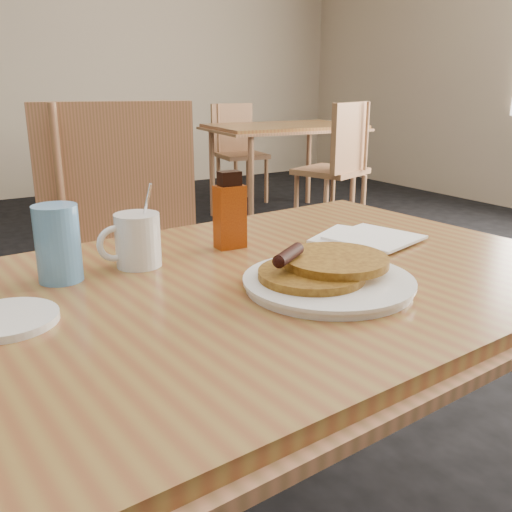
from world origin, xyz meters
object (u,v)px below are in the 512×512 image
at_px(main_table, 259,297).
at_px(chair_neighbor_near, 340,158).
at_px(coffee_mug, 136,239).
at_px(syrup_bottle, 230,213).
at_px(chair_neighbor_far, 237,144).
at_px(pancake_plate, 326,277).
at_px(chair_main_far, 133,247).
at_px(blue_tumbler, 58,243).
at_px(neighbor_table, 283,130).

bearing_deg(main_table, chair_neighbor_near, 47.00).
height_order(coffee_mug, syrup_bottle, syrup_bottle).
relative_size(chair_neighbor_far, pancake_plate, 2.96).
bearing_deg(chair_neighbor_near, coffee_mug, -156.55).
distance_m(main_table, syrup_bottle, 0.23).
relative_size(main_table, pancake_plate, 4.47).
height_order(main_table, syrup_bottle, syrup_bottle).
height_order(chair_main_far, syrup_bottle, chair_main_far).
xyz_separation_m(chair_neighbor_far, syrup_bottle, (-2.11, -3.58, 0.30)).
bearing_deg(main_table, pancake_plate, -58.01).
relative_size(main_table, chair_neighbor_near, 1.41).
height_order(main_table, chair_neighbor_near, chair_neighbor_near).
height_order(chair_main_far, blue_tumbler, chair_main_far).
distance_m(pancake_plate, coffee_mug, 0.37).
xyz_separation_m(chair_main_far, pancake_plate, (0.05, -0.84, 0.15)).
relative_size(chair_main_far, blue_tumbler, 7.48).
bearing_deg(blue_tumbler, pancake_plate, -36.43).
xyz_separation_m(pancake_plate, syrup_bottle, (-0.02, 0.30, 0.06)).
distance_m(chair_neighbor_far, blue_tumbler, 4.38).
height_order(main_table, coffee_mug, coffee_mug).
height_order(chair_neighbor_near, pancake_plate, chair_neighbor_near).
bearing_deg(chair_neighbor_far, chair_main_far, -117.10).
distance_m(coffee_mug, blue_tumbler, 0.15).
height_order(neighbor_table, chair_neighbor_far, chair_neighbor_far).
distance_m(chair_neighbor_far, syrup_bottle, 4.17).
xyz_separation_m(chair_neighbor_near, syrup_bottle, (-2.07, -2.08, 0.26)).
xyz_separation_m(main_table, chair_neighbor_far, (2.16, 3.77, -0.18)).
xyz_separation_m(chair_neighbor_near, pancake_plate, (-2.05, -2.39, 0.20)).
height_order(chair_neighbor_far, syrup_bottle, syrup_bottle).
relative_size(chair_neighbor_far, blue_tumbler, 6.38).
xyz_separation_m(chair_neighbor_near, coffee_mug, (-2.29, -2.10, 0.24)).
relative_size(coffee_mug, blue_tumbler, 1.18).
height_order(syrup_bottle, blue_tumbler, syrup_bottle).
xyz_separation_m(chair_neighbor_far, blue_tumbler, (-2.47, -3.60, 0.29)).
distance_m(neighbor_table, chair_neighbor_far, 0.78).
bearing_deg(neighbor_table, chair_main_far, -132.97).
xyz_separation_m(chair_main_far, chair_neighbor_near, (2.11, 1.55, -0.05)).
bearing_deg(chair_neighbor_near, neighbor_table, 69.06).
bearing_deg(pancake_plate, syrup_bottle, 93.74).
relative_size(main_table, syrup_bottle, 8.08).
xyz_separation_m(main_table, coffee_mug, (-0.17, 0.18, 0.09)).
distance_m(neighbor_table, chair_neighbor_near, 0.75).
bearing_deg(blue_tumbler, neighbor_table, 49.05).
relative_size(chair_main_far, coffee_mug, 6.36).
bearing_deg(syrup_bottle, neighbor_table, 56.01).
xyz_separation_m(main_table, blue_tumbler, (-0.31, 0.17, 0.11)).
relative_size(pancake_plate, coffee_mug, 1.83).
height_order(coffee_mug, blue_tumbler, coffee_mug).
bearing_deg(main_table, blue_tumbler, 151.23).
relative_size(pancake_plate, blue_tumbler, 2.16).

